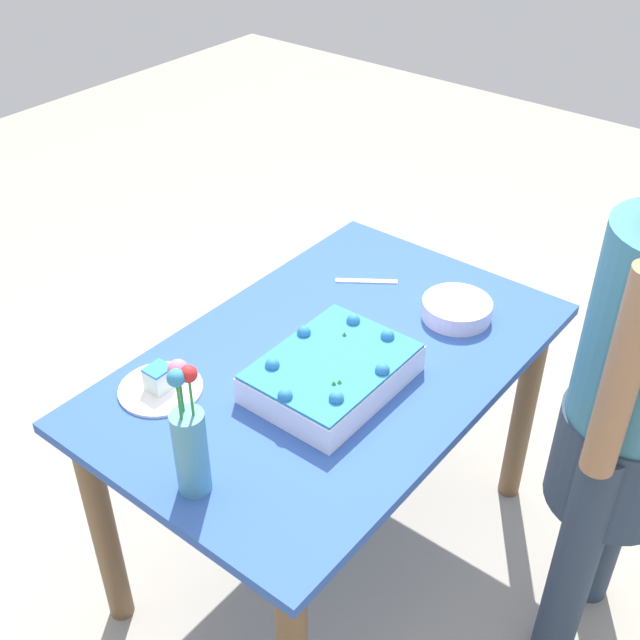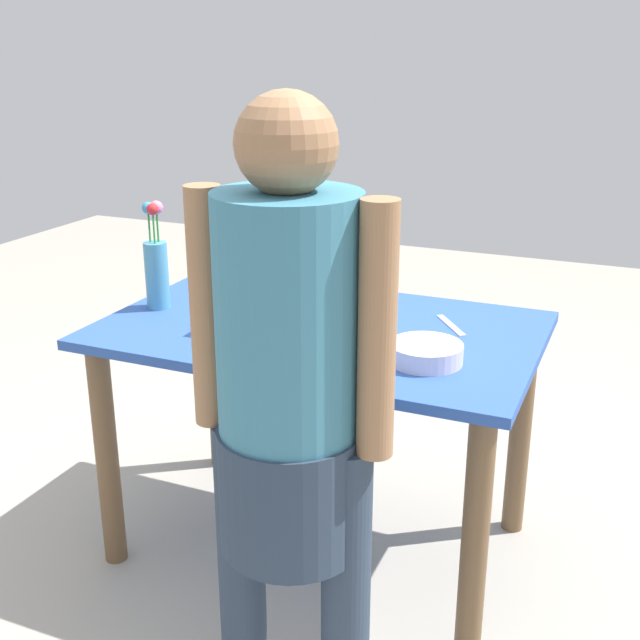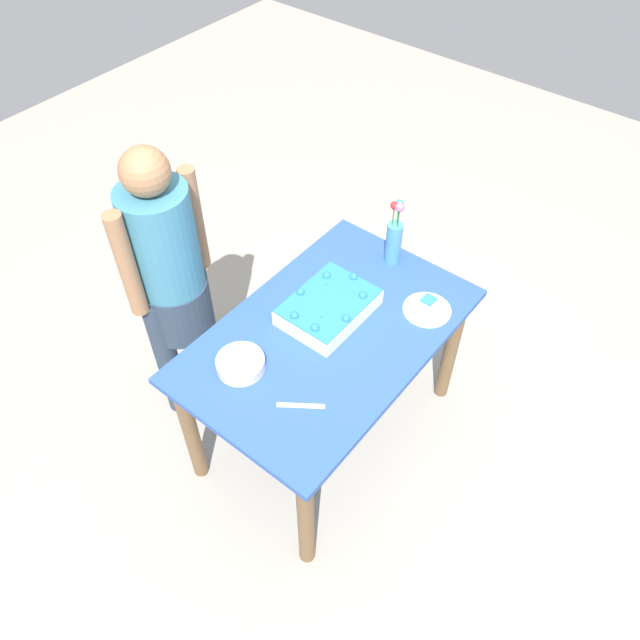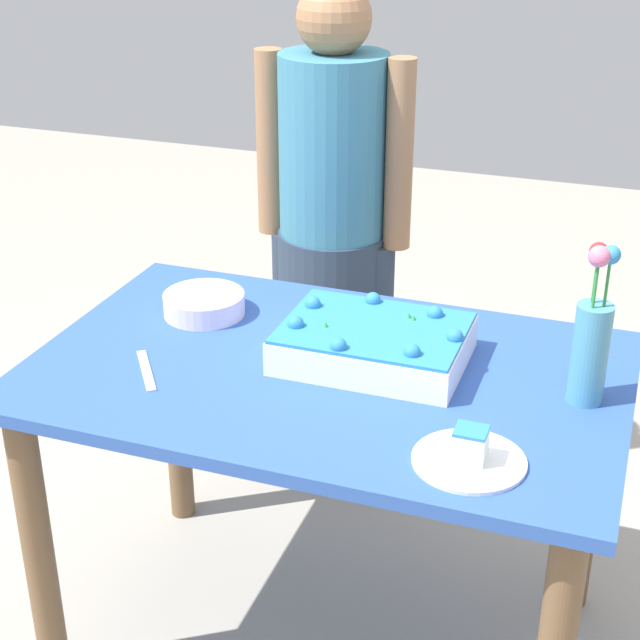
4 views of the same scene
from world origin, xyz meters
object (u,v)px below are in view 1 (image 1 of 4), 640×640
at_px(serving_plate_with_slice, 160,385).
at_px(fruit_bowl, 457,309).
at_px(flower_vase, 190,442).
at_px(person_standing, 635,398).
at_px(sheet_cake, 332,372).
at_px(cake_knife, 366,281).

distance_m(serving_plate_with_slice, fruit_bowl, 0.85).
bearing_deg(flower_vase, person_standing, 139.31).
relative_size(flower_vase, person_standing, 0.23).
bearing_deg(sheet_cake, fruit_bowl, 168.65).
relative_size(sheet_cake, serving_plate_with_slice, 1.89).
xyz_separation_m(sheet_cake, cake_knife, (-0.45, -0.22, -0.04)).
relative_size(cake_knife, person_standing, 0.13).
bearing_deg(sheet_cake, person_standing, 116.23).
distance_m(sheet_cake, serving_plate_with_slice, 0.43).
bearing_deg(person_standing, fruit_bowl, -14.15).
distance_m(sheet_cake, person_standing, 0.72).
bearing_deg(flower_vase, cake_knife, -167.97).
bearing_deg(serving_plate_with_slice, cake_knife, 171.37).
distance_m(serving_plate_with_slice, person_standing, 1.14).
height_order(serving_plate_with_slice, cake_knife, serving_plate_with_slice).
bearing_deg(sheet_cake, serving_plate_with_slice, -49.02).
height_order(sheet_cake, flower_vase, flower_vase).
height_order(sheet_cake, person_standing, person_standing).
bearing_deg(cake_knife, flower_vase, -113.77).
relative_size(sheet_cake, fruit_bowl, 2.04).
bearing_deg(person_standing, sheet_cake, 26.23).
bearing_deg(flower_vase, serving_plate_with_slice, -119.82).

